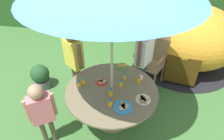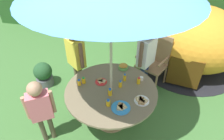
% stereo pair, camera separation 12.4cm
% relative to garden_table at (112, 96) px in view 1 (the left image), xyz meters
% --- Properties ---
extents(ground_plane, '(10.00, 10.00, 0.02)m').
position_rel_garden_table_xyz_m(ground_plane, '(0.00, 0.00, -0.57)').
color(ground_plane, '#3D6B33').
extents(garden_table, '(1.38, 1.38, 0.69)m').
position_rel_garden_table_xyz_m(garden_table, '(0.00, 0.00, 0.00)').
color(garden_table, tan).
rests_on(garden_table, ground_plane).
extents(wooden_chair, '(0.66, 0.63, 1.05)m').
position_rel_garden_table_xyz_m(wooden_chair, '(0.60, 1.20, 0.01)').
color(wooden_chair, '#93704C').
rests_on(wooden_chair, ground_plane).
extents(dome_tent, '(2.59, 2.59, 1.38)m').
position_rel_garden_table_xyz_m(dome_tent, '(1.35, 2.00, 0.12)').
color(dome_tent, orange).
rests_on(dome_tent, ground_plane).
extents(potted_plant, '(0.36, 0.36, 0.52)m').
position_rel_garden_table_xyz_m(potted_plant, '(-1.53, 0.60, -0.30)').
color(potted_plant, '#595960').
rests_on(potted_plant, ground_plane).
extents(child_in_white_shirt, '(0.33, 0.42, 1.37)m').
position_rel_garden_table_xyz_m(child_in_white_shirt, '(0.44, 0.90, 0.31)').
color(child_in_white_shirt, navy).
rests_on(child_in_white_shirt, ground_plane).
extents(child_in_yellow_shirt, '(0.40, 0.37, 1.36)m').
position_rel_garden_table_xyz_m(child_in_yellow_shirt, '(-0.78, 0.60, 0.30)').
color(child_in_yellow_shirt, brown).
rests_on(child_in_yellow_shirt, ground_plane).
extents(child_in_pink_shirt, '(0.33, 0.30, 1.13)m').
position_rel_garden_table_xyz_m(child_in_pink_shirt, '(-0.85, -0.55, 0.16)').
color(child_in_pink_shirt, brown).
rests_on(child_in_pink_shirt, ground_plane).
extents(snack_bowl, '(0.17, 0.17, 0.08)m').
position_rel_garden_table_xyz_m(snack_bowl, '(0.08, 0.57, 0.17)').
color(snack_bowl, '#66B259').
rests_on(snack_bowl, garden_table).
extents(plate_front_edge, '(0.26, 0.26, 0.03)m').
position_rel_garden_table_xyz_m(plate_front_edge, '(0.21, -0.32, 0.14)').
color(plate_front_edge, '#338CD8').
rests_on(plate_front_edge, garden_table).
extents(plate_mid_right, '(0.18, 0.18, 0.03)m').
position_rel_garden_table_xyz_m(plate_mid_right, '(-0.19, 0.14, 0.14)').
color(plate_mid_right, red).
rests_on(plate_mid_right, garden_table).
extents(plate_far_left, '(0.21, 0.21, 0.03)m').
position_rel_garden_table_xyz_m(plate_far_left, '(0.47, -0.14, 0.14)').
color(plate_far_left, white).
rests_on(plate_far_left, garden_table).
extents(juice_bottle_near_left, '(0.05, 0.05, 0.10)m').
position_rel_garden_table_xyz_m(juice_bottle_near_left, '(-0.50, -0.00, 0.18)').
color(juice_bottle_near_left, yellow).
rests_on(juice_bottle_near_left, garden_table).
extents(juice_bottle_near_right, '(0.06, 0.06, 0.11)m').
position_rel_garden_table_xyz_m(juice_bottle_near_right, '(0.01, -0.11, 0.18)').
color(juice_bottle_near_right, yellow).
rests_on(juice_bottle_near_right, garden_table).
extents(juice_bottle_far_right, '(0.06, 0.06, 0.11)m').
position_rel_garden_table_xyz_m(juice_bottle_far_right, '(-0.45, 0.06, 0.18)').
color(juice_bottle_far_right, yellow).
rests_on(juice_bottle_far_right, garden_table).
extents(juice_bottle_center_front, '(0.05, 0.05, 0.12)m').
position_rel_garden_table_xyz_m(juice_bottle_center_front, '(0.12, 0.10, 0.18)').
color(juice_bottle_center_front, yellow).
rests_on(juice_bottle_center_front, garden_table).
extents(juice_bottle_center_back, '(0.05, 0.05, 0.12)m').
position_rel_garden_table_xyz_m(juice_bottle_center_back, '(0.38, 0.23, 0.18)').
color(juice_bottle_center_back, yellow).
rests_on(juice_bottle_center_back, garden_table).
extents(juice_bottle_mid_left, '(0.05, 0.05, 0.13)m').
position_rel_garden_table_xyz_m(juice_bottle_mid_left, '(0.16, 0.26, 0.19)').
color(juice_bottle_mid_left, yellow).
rests_on(juice_bottle_mid_left, garden_table).
extents(juice_bottle_back_edge, '(0.06, 0.06, 0.11)m').
position_rel_garden_table_xyz_m(juice_bottle_back_edge, '(0.03, -0.31, 0.18)').
color(juice_bottle_back_edge, yellow).
rests_on(juice_bottle_back_edge, garden_table).
extents(cup_near, '(0.06, 0.06, 0.06)m').
position_rel_garden_table_xyz_m(cup_near, '(0.42, 0.33, 0.16)').
color(cup_near, white).
rests_on(cup_near, garden_table).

